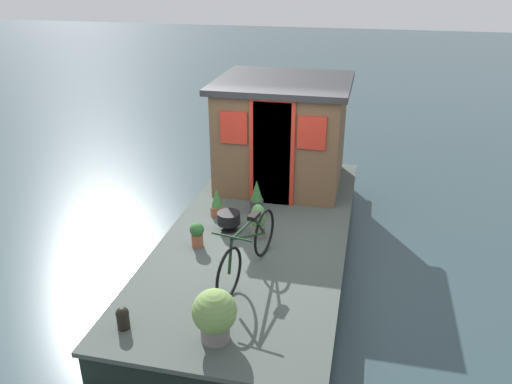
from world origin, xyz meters
TOP-DOWN VIEW (x-y plane):
  - ground_plane at (0.00, 0.00)m, footprint 60.00×60.00m
  - houseboat_deck at (0.00, 0.00)m, footprint 5.99×2.60m
  - houseboat_cabin at (1.88, 0.00)m, footprint 2.08×2.25m
  - bicycle at (-1.19, -0.12)m, footprint 1.70×0.51m
  - potted_plant_fern at (-0.66, 0.73)m, footprint 0.20×0.20m
  - potted_plant_geranium at (0.31, 0.74)m, footprint 0.20×0.20m
  - potted_plant_ivy at (-2.46, -0.07)m, footprint 0.47×0.47m
  - potted_plant_thyme at (0.51, 0.15)m, footprint 0.21×0.21m
  - potted_plant_rosemary at (-0.20, -0.03)m, footprint 0.23×0.23m
  - charcoal_grill at (-0.10, 0.43)m, footprint 0.34×0.34m
  - mooring_bollard at (-2.51, 0.95)m, footprint 0.14×0.14m

SIDE VIEW (x-z plane):
  - ground_plane at x=0.00m, z-range 0.00..0.00m
  - houseboat_deck at x=0.00m, z-range 0.00..0.50m
  - mooring_bollard at x=-2.51m, z-range 0.51..0.77m
  - charcoal_grill at x=-0.10m, z-range 0.54..0.82m
  - potted_plant_fern at x=-0.66m, z-range 0.52..0.88m
  - potted_plant_geranium at x=0.31m, z-range 0.49..0.94m
  - potted_plant_rosemary at x=-0.20m, z-range 0.48..1.00m
  - potted_plant_thyme at x=0.51m, z-range 0.48..1.05m
  - potted_plant_ivy at x=-2.46m, z-range 0.52..1.12m
  - bicycle at x=-1.19m, z-range 0.47..1.26m
  - houseboat_cabin at x=1.88m, z-range 0.51..2.35m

